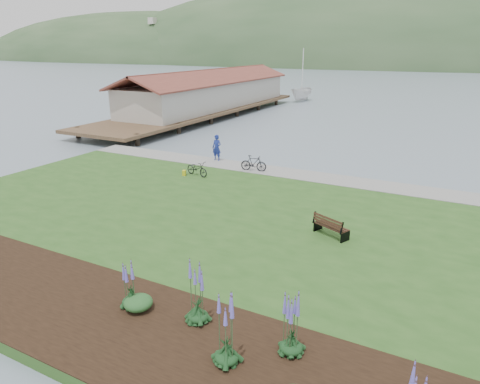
% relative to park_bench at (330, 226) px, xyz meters
% --- Properties ---
extents(ground, '(600.00, 600.00, 0.00)m').
position_rel_park_bench_xyz_m(ground, '(-3.44, 1.14, -0.87)').
color(ground, slate).
rests_on(ground, ground).
extents(lawn, '(34.00, 20.00, 0.40)m').
position_rel_park_bench_xyz_m(lawn, '(-3.44, -0.86, -0.67)').
color(lawn, '#274E1B').
rests_on(lawn, ground).
extents(shoreline_path, '(34.00, 2.20, 0.03)m').
position_rel_park_bench_xyz_m(shoreline_path, '(-3.44, 8.04, -0.46)').
color(shoreline_path, gray).
rests_on(shoreline_path, lawn).
extents(garden_bed, '(24.00, 4.40, 0.04)m').
position_rel_park_bench_xyz_m(garden_bed, '(-0.44, -8.66, -0.45)').
color(garden_bed, black).
rests_on(garden_bed, lawn).
extents(pier_pavilion, '(8.00, 36.00, 5.40)m').
position_rel_park_bench_xyz_m(pier_pavilion, '(-23.44, 28.66, 1.77)').
color(pier_pavilion, '#4C3826').
rests_on(pier_pavilion, ground).
extents(park_bench, '(1.66, 1.21, 0.95)m').
position_rel_park_bench_xyz_m(park_bench, '(0.00, 0.00, 0.00)').
color(park_bench, black).
rests_on(park_bench, lawn).
extents(person, '(0.79, 0.55, 2.15)m').
position_rel_park_bench_xyz_m(person, '(-10.63, 8.64, 0.60)').
color(person, navy).
rests_on(person, lawn).
extents(bicycle_a, '(1.05, 1.86, 0.92)m').
position_rel_park_bench_xyz_m(bicycle_a, '(-9.85, 4.92, -0.01)').
color(bicycle_a, black).
rests_on(bicycle_a, lawn).
extents(bicycle_b, '(0.76, 1.75, 1.02)m').
position_rel_park_bench_xyz_m(bicycle_b, '(-7.21, 7.48, 0.04)').
color(bicycle_b, black).
rests_on(bicycle_b, lawn).
extents(sailboat, '(10.09, 10.25, 24.56)m').
position_rel_park_bench_xyz_m(sailboat, '(-18.19, 46.83, -0.87)').
color(sailboat, silver).
rests_on(sailboat, ground).
extents(pannier, '(0.30, 0.35, 0.32)m').
position_rel_park_bench_xyz_m(pannier, '(-10.60, 4.59, -0.31)').
color(pannier, gold).
rests_on(pannier, lawn).
extents(echium_0, '(0.62, 0.62, 2.30)m').
position_rel_park_bench_xyz_m(echium_0, '(-0.09, -8.71, 0.51)').
color(echium_0, '#123318').
rests_on(echium_0, garden_bed).
extents(echium_1, '(0.62, 0.62, 2.06)m').
position_rel_park_bench_xyz_m(echium_1, '(1.21, -7.60, 0.45)').
color(echium_1, '#123318').
rests_on(echium_1, garden_bed).
extents(echium_4, '(0.62, 0.62, 1.76)m').
position_rel_park_bench_xyz_m(echium_4, '(-3.88, -7.91, 0.26)').
color(echium_4, '#123318').
rests_on(echium_4, garden_bed).
extents(echium_5, '(0.62, 0.62, 2.18)m').
position_rel_park_bench_xyz_m(echium_5, '(-1.67, -7.58, 0.45)').
color(echium_5, '#123318').
rests_on(echium_5, garden_bed).
extents(shrub_0, '(0.88, 0.88, 0.44)m').
position_rel_park_bench_xyz_m(shrub_0, '(-3.60, -7.93, -0.22)').
color(shrub_0, '#1E4C21').
rests_on(shrub_0, garden_bed).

